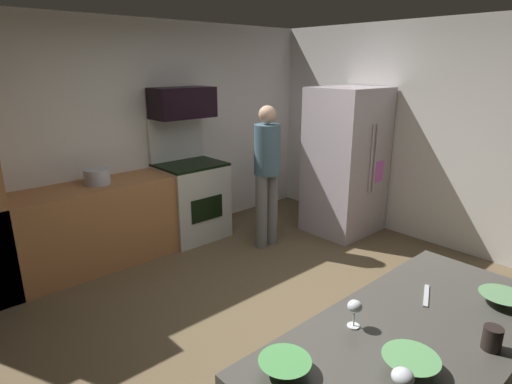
% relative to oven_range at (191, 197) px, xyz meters
% --- Properties ---
extents(ground_plane, '(5.20, 4.80, 0.02)m').
position_rel_oven_range_xyz_m(ground_plane, '(-0.43, -1.97, -0.52)').
color(ground_plane, brown).
extents(wall_back, '(5.20, 0.12, 2.60)m').
position_rel_oven_range_xyz_m(wall_back, '(-0.43, 0.37, 0.79)').
color(wall_back, silver).
rests_on(wall_back, ground).
extents(wall_right, '(0.12, 4.80, 2.60)m').
position_rel_oven_range_xyz_m(wall_right, '(2.11, -1.97, 0.79)').
color(wall_right, silver).
rests_on(wall_right, ground).
extents(lower_cabinet_run, '(2.40, 0.60, 0.90)m').
position_rel_oven_range_xyz_m(lower_cabinet_run, '(-1.33, 0.01, -0.06)').
color(lower_cabinet_run, '#A56A3E').
rests_on(lower_cabinet_run, ground).
extents(oven_range, '(0.76, 0.65, 1.49)m').
position_rel_oven_range_xyz_m(oven_range, '(0.00, 0.00, 0.00)').
color(oven_range, beige).
rests_on(oven_range, ground).
extents(microwave, '(0.74, 0.38, 0.36)m').
position_rel_oven_range_xyz_m(microwave, '(0.00, 0.09, 1.15)').
color(microwave, black).
rests_on(microwave, oven_range).
extents(refrigerator, '(0.87, 0.79, 1.84)m').
position_rel_oven_range_xyz_m(refrigerator, '(1.60, -1.13, 0.41)').
color(refrigerator, '#BEB0BA').
rests_on(refrigerator, ground).
extents(person_cook, '(0.31, 0.30, 1.67)m').
position_rel_oven_range_xyz_m(person_cook, '(0.51, -0.83, 0.42)').
color(person_cook, slate).
rests_on(person_cook, ground).
extents(mixing_bowl_large, '(0.22, 0.22, 0.06)m').
position_rel_oven_range_xyz_m(mixing_bowl_large, '(-1.68, -3.25, 0.42)').
color(mixing_bowl_large, '#4F9F51').
rests_on(mixing_bowl_large, counter_island).
extents(mixing_bowl_small, '(0.23, 0.23, 0.07)m').
position_rel_oven_range_xyz_m(mixing_bowl_small, '(-1.29, -3.59, 0.42)').
color(mixing_bowl_small, '#5EA15E').
rests_on(mixing_bowl_small, counter_island).
extents(mixing_bowl_prep, '(0.23, 0.23, 0.05)m').
position_rel_oven_range_xyz_m(mixing_bowl_prep, '(-0.47, -3.65, 0.41)').
color(mixing_bowl_prep, '#61925E').
rests_on(mixing_bowl_prep, counter_island).
extents(wine_glass_near, '(0.07, 0.07, 0.14)m').
position_rel_oven_range_xyz_m(wine_glass_near, '(-1.21, -3.25, 0.49)').
color(wine_glass_near, silver).
rests_on(wine_glass_near, counter_island).
extents(wine_glass_mid, '(0.08, 0.08, 0.16)m').
position_rel_oven_range_xyz_m(wine_glass_mid, '(-1.50, -3.66, 0.51)').
color(wine_glass_mid, silver).
rests_on(wine_glass_mid, counter_island).
extents(mug_tea, '(0.08, 0.08, 0.11)m').
position_rel_oven_range_xyz_m(mug_tea, '(-0.90, -3.76, 0.44)').
color(mug_tea, black).
rests_on(mug_tea, counter_island).
extents(knife_chef, '(0.23, 0.12, 0.01)m').
position_rel_oven_range_xyz_m(knife_chef, '(-0.69, -3.36, 0.39)').
color(knife_chef, '#B7BABF').
rests_on(knife_chef, counter_island).
extents(stock_pot, '(0.26, 0.26, 0.16)m').
position_rel_oven_range_xyz_m(stock_pot, '(-1.13, 0.01, 0.47)').
color(stock_pot, '#B1B3BF').
rests_on(stock_pot, lower_cabinet_run).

